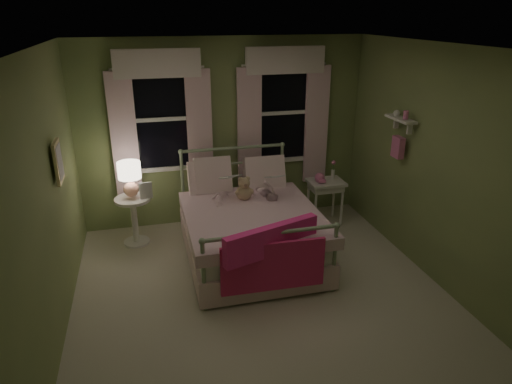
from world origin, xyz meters
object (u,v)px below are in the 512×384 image
object	(u,v)px
bed	(249,229)
nightstand_left	(134,214)
child_right	(262,175)
teddy_bear	(244,190)
nightstand_right	(326,188)
table_lamp	(130,176)
child_left	(220,179)

from	to	relation	value
bed	nightstand_left	xyz separation A→B (m)	(-1.38, 0.71, 0.04)
child_right	teddy_bear	bearing A→B (deg)	21.53
nightstand_left	nightstand_right	world-z (taller)	same
nightstand_right	child_right	bearing A→B (deg)	-166.19
nightstand_left	table_lamp	size ratio (longest dim) A/B	1.40
child_right	nightstand_right	world-z (taller)	child_right
bed	teddy_bear	xyz separation A→B (m)	(0.01, 0.27, 0.42)
nightstand_left	child_right	bearing A→B (deg)	-9.35
child_right	teddy_bear	distance (m)	0.34
teddy_bear	nightstand_left	size ratio (longest dim) A/B	0.50
table_lamp	nightstand_right	xyz separation A→B (m)	(2.67, -0.03, -0.40)
bed	teddy_bear	size ratio (longest dim) A/B	6.29
bed	child_left	bearing A→B (deg)	122.39
child_right	table_lamp	bearing A→B (deg)	-17.31
child_right	nightstand_left	world-z (taller)	child_right
child_right	nightstand_right	bearing A→B (deg)	-174.15
child_right	table_lamp	xyz separation A→B (m)	(-1.67, 0.27, 0.04)
child_right	nightstand_left	size ratio (longest dim) A/B	1.06
bed	nightstand_right	xyz separation A→B (m)	(1.29, 0.68, 0.17)
bed	nightstand_right	world-z (taller)	bed
nightstand_right	child_left	bearing A→B (deg)	-171.02
bed	child_right	xyz separation A→B (m)	(0.29, 0.43, 0.54)
teddy_bear	nightstand_left	distance (m)	1.50
child_right	nightstand_left	bearing A→B (deg)	-17.31
child_left	child_right	size ratio (longest dim) A/B	1.00
child_right	nightstand_right	distance (m)	1.10
child_left	nightstand_left	distance (m)	1.24
teddy_bear	table_lamp	xyz separation A→B (m)	(-1.39, 0.43, 0.16)
nightstand_left	nightstand_right	bearing A→B (deg)	-0.58
teddy_bear	table_lamp	size ratio (longest dim) A/B	0.70
child_left	table_lamp	distance (m)	1.14
bed	child_right	distance (m)	0.75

